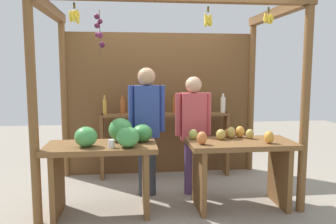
{
  "coord_description": "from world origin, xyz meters",
  "views": [
    {
      "loc": [
        -0.5,
        -4.48,
        1.66
      ],
      "look_at": [
        0.0,
        -0.17,
        1.12
      ],
      "focal_mm": 36.04,
      "sensor_mm": 36.0,
      "label": 1
    }
  ],
  "objects": [
    {
      "name": "fruit_counter_left",
      "position": [
        -0.75,
        -0.64,
        0.71
      ],
      "size": [
        1.27,
        0.65,
        1.1
      ],
      "color": "brown",
      "rests_on": "ground"
    },
    {
      "name": "vendor_man",
      "position": [
        -0.27,
        -0.13,
        1.03
      ],
      "size": [
        0.48,
        0.23,
        1.7
      ],
      "rotation": [
        0.0,
        0.0,
        -0.08
      ],
      "color": "#2F353F",
      "rests_on": "ground"
    },
    {
      "name": "market_stall",
      "position": [
        -0.0,
        0.41,
        1.43
      ],
      "size": [
        3.12,
        1.83,
        2.49
      ],
      "color": "brown",
      "rests_on": "ground"
    },
    {
      "name": "fruit_counter_right",
      "position": [
        0.81,
        -0.64,
        0.61
      ],
      "size": [
        1.26,
        0.64,
        0.97
      ],
      "color": "brown",
      "rests_on": "ground"
    },
    {
      "name": "vendor_woman",
      "position": [
        0.34,
        -0.14,
        0.94
      ],
      "size": [
        0.48,
        0.21,
        1.58
      ],
      "rotation": [
        0.0,
        0.0,
        0.02
      ],
      "color": "#543969",
      "rests_on": "ground"
    },
    {
      "name": "ground_plane",
      "position": [
        0.0,
        0.0,
        0.0
      ],
      "size": [
        12.0,
        12.0,
        0.0
      ],
      "primitive_type": "plane",
      "color": "gray",
      "rests_on": "ground"
    },
    {
      "name": "bottle_shelf_unit",
      "position": [
        0.07,
        0.64,
        0.81
      ],
      "size": [
        2.0,
        0.22,
        1.34
      ],
      "color": "brown",
      "rests_on": "ground"
    }
  ]
}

